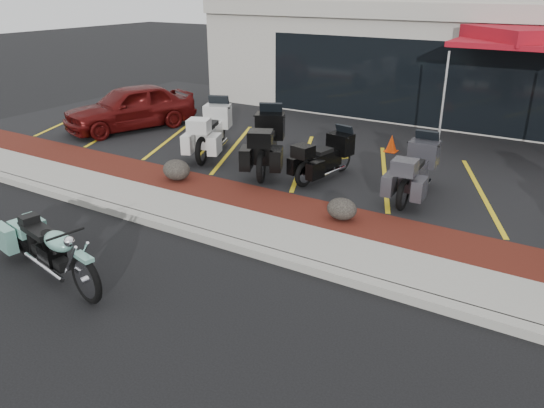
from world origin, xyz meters
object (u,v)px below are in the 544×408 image
Objects in this scene: hero_cruiser at (86,273)px; popup_canopy at (527,38)px; touring_white at (219,121)px; parked_car at (130,107)px; traffic_cone at (392,143)px.

popup_canopy is at bearing 82.84° from hero_cruiser.
touring_white is 8.48m from popup_canopy.
parked_car reaches higher than traffic_cone.
hero_cruiser reaches higher than traffic_cone.
traffic_cone is (7.76, 1.90, -0.45)m from parked_car.
traffic_cone is at bearing -87.08° from touring_white.
traffic_cone is at bearing 34.50° from parked_car.
parked_car is 8.00m from traffic_cone.
popup_canopy reaches higher than hero_cruiser.
hero_cruiser is 6.24× the size of traffic_cone.
traffic_cone is 0.11× the size of popup_canopy.
touring_white is at bearing 123.78° from hero_cruiser.
popup_canopy is at bearing -78.81° from touring_white.
touring_white is at bearing -134.17° from popup_canopy.
touring_white reaches higher than traffic_cone.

